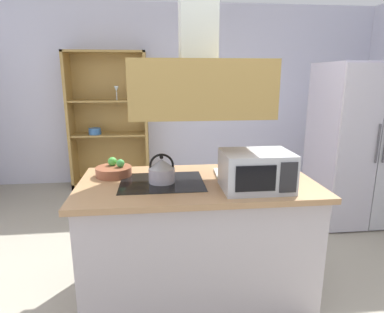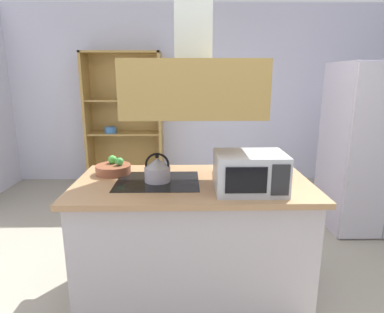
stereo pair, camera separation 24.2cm
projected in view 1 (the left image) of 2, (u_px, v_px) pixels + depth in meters
ground_plane at (224, 292)px, 2.58m from camera, size 7.80×7.80×0.00m
wall_back at (187, 95)px, 5.15m from camera, size 6.00×0.12×2.70m
kitchen_island at (197, 237)px, 2.51m from camera, size 1.72×0.91×0.90m
range_hood at (198, 69)px, 2.21m from camera, size 0.90×0.70×1.31m
refrigerator at (357, 144)px, 3.70m from camera, size 0.90×0.78×1.79m
dish_cabinet at (110, 128)px, 4.93m from camera, size 1.14×0.40×1.99m
kettle at (162, 170)px, 2.36m from camera, size 0.19×0.19×0.21m
cutting_board at (237, 173)px, 2.57m from camera, size 0.36×0.26×0.02m
microwave at (256, 171)px, 2.21m from camera, size 0.46×0.35×0.26m
fruit_bowl at (114, 170)px, 2.53m from camera, size 0.27×0.27×0.13m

